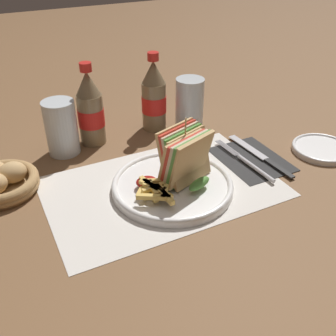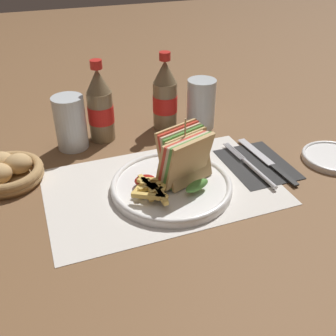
% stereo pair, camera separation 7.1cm
% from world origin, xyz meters
% --- Properties ---
extents(ground_plane, '(4.00, 4.00, 0.00)m').
position_xyz_m(ground_plane, '(0.00, 0.00, 0.00)').
color(ground_plane, brown).
extents(placemat, '(0.47, 0.30, 0.00)m').
position_xyz_m(placemat, '(0.01, 0.04, 0.00)').
color(placemat, silver).
rests_on(placemat, ground_plane).
extents(plate_main, '(0.25, 0.25, 0.02)m').
position_xyz_m(plate_main, '(0.02, 0.02, 0.01)').
color(plate_main, white).
rests_on(plate_main, ground_plane).
extents(club_sandwich, '(0.13, 0.12, 0.14)m').
position_xyz_m(club_sandwich, '(0.05, 0.02, 0.07)').
color(club_sandwich, tan).
rests_on(club_sandwich, plate_main).
extents(fries_pile, '(0.09, 0.10, 0.02)m').
position_xyz_m(fries_pile, '(-0.03, -0.00, 0.03)').
color(fries_pile, '#E0B756').
rests_on(fries_pile, plate_main).
extents(ketchup_blob, '(0.04, 0.04, 0.01)m').
position_xyz_m(ketchup_blob, '(-0.03, 0.03, 0.03)').
color(ketchup_blob, maroon).
rests_on(ketchup_blob, plate_main).
extents(napkin, '(0.14, 0.17, 0.00)m').
position_xyz_m(napkin, '(0.24, 0.04, 0.00)').
color(napkin, '#2D2D2D').
rests_on(napkin, ground_plane).
extents(fork, '(0.02, 0.20, 0.01)m').
position_xyz_m(fork, '(0.21, 0.02, 0.01)').
color(fork, silver).
rests_on(fork, napkin).
extents(knife, '(0.02, 0.21, 0.00)m').
position_xyz_m(knife, '(0.26, 0.04, 0.01)').
color(knife, black).
rests_on(knife, napkin).
extents(coke_bottle_near, '(0.06, 0.06, 0.20)m').
position_xyz_m(coke_bottle_near, '(-0.06, 0.29, 0.09)').
color(coke_bottle_near, '#7A6647').
rests_on(coke_bottle_near, ground_plane).
extents(coke_bottle_far, '(0.06, 0.06, 0.20)m').
position_xyz_m(coke_bottle_far, '(0.11, 0.29, 0.09)').
color(coke_bottle_far, '#7A6647').
rests_on(coke_bottle_far, ground_plane).
extents(glass_near, '(0.07, 0.07, 0.13)m').
position_xyz_m(glass_near, '(0.20, 0.26, 0.05)').
color(glass_near, silver).
rests_on(glass_near, ground_plane).
extents(glass_far, '(0.07, 0.07, 0.13)m').
position_xyz_m(glass_far, '(-0.13, 0.27, 0.06)').
color(glass_far, silver).
rests_on(glass_far, ground_plane).
extents(bread_basket, '(0.15, 0.15, 0.05)m').
position_xyz_m(bread_basket, '(-0.29, 0.17, 0.02)').
color(bread_basket, '#AD8451').
rests_on(bread_basket, ground_plane).
extents(side_saucer, '(0.14, 0.14, 0.01)m').
position_xyz_m(side_saucer, '(0.41, 0.00, 0.01)').
color(side_saucer, white).
rests_on(side_saucer, ground_plane).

